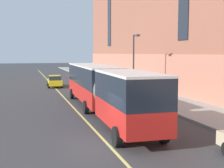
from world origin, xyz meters
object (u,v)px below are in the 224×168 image
parked_car_red_0 (98,82)px  taxi_cab (55,81)px  street_lamp (134,58)px  parked_car_green_3 (88,78)px  city_bus (102,86)px

parked_car_red_0 → taxi_cab: (-5.43, 2.42, -0.00)m
parked_car_red_0 → street_lamp: size_ratio=0.76×
taxi_cab → street_lamp: (7.19, -11.25, 3.28)m
taxi_cab → parked_car_green_3: bearing=41.2°
city_bus → street_lamp: (5.59, 8.26, 2.02)m
city_bus → street_lamp: street_lamp is taller
city_bus → parked_car_red_0: size_ratio=4.14×
parked_car_red_0 → parked_car_green_3: 7.25m
parked_car_red_0 → street_lamp: bearing=-78.7°
city_bus → taxi_cab: (-1.60, 19.51, -1.26)m
city_bus → parked_car_red_0: (3.83, 17.09, -1.26)m
parked_car_red_0 → street_lamp: 9.59m
taxi_cab → street_lamp: street_lamp is taller
street_lamp → city_bus: bearing=-124.1°
city_bus → parked_car_green_3: (3.92, 24.34, -1.26)m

